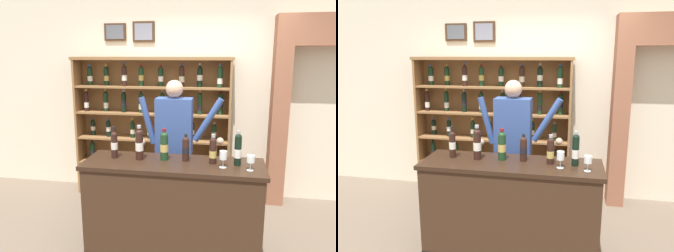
% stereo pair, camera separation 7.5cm
% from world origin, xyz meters
% --- Properties ---
extents(back_wall, '(12.00, 0.19, 3.13)m').
position_xyz_m(back_wall, '(-0.00, 1.65, 1.57)').
color(back_wall, beige).
rests_on(back_wall, ground).
extents(wine_shelf, '(2.16, 0.32, 1.93)m').
position_xyz_m(wine_shelf, '(-0.59, 1.40, 1.02)').
color(wine_shelf, olive).
rests_on(wine_shelf, ground).
extents(archway_doorway, '(1.58, 0.45, 2.43)m').
position_xyz_m(archway_doorway, '(1.77, 1.51, 1.39)').
color(archway_doorway, '#935B42').
rests_on(archway_doorway, ground).
extents(tasting_counter, '(1.72, 0.56, 0.95)m').
position_xyz_m(tasting_counter, '(-0.07, -0.00, 0.48)').
color(tasting_counter, '#382316').
rests_on(tasting_counter, ground).
extents(shopkeeper, '(0.97, 0.22, 1.68)m').
position_xyz_m(shopkeeper, '(-0.16, 0.62, 1.03)').
color(shopkeeper, '#2D3347').
rests_on(shopkeeper, ground).
extents(tasting_bottle_rosso, '(0.07, 0.07, 0.31)m').
position_xyz_m(tasting_bottle_rosso, '(-0.67, 0.05, 1.10)').
color(tasting_bottle_rosso, black).
rests_on(tasting_bottle_rosso, tasting_counter).
extents(tasting_bottle_chianti, '(0.08, 0.08, 0.34)m').
position_xyz_m(tasting_bottle_chianti, '(-0.41, 0.04, 1.11)').
color(tasting_bottle_chianti, black).
rests_on(tasting_bottle_chianti, tasting_counter).
extents(tasting_bottle_riserva, '(0.08, 0.08, 0.31)m').
position_xyz_m(tasting_bottle_riserva, '(-0.17, 0.06, 1.10)').
color(tasting_bottle_riserva, '#19381E').
rests_on(tasting_bottle_riserva, tasting_counter).
extents(tasting_bottle_super_tuscan, '(0.07, 0.07, 0.26)m').
position_xyz_m(tasting_bottle_super_tuscan, '(0.04, 0.07, 1.08)').
color(tasting_bottle_super_tuscan, black).
rests_on(tasting_bottle_super_tuscan, tasting_counter).
extents(tasting_bottle_prosecco, '(0.07, 0.07, 0.28)m').
position_xyz_m(tasting_bottle_prosecco, '(0.30, 0.04, 1.08)').
color(tasting_bottle_prosecco, black).
rests_on(tasting_bottle_prosecco, tasting_counter).
extents(tasting_bottle_bianco, '(0.07, 0.07, 0.33)m').
position_xyz_m(tasting_bottle_bianco, '(0.52, 0.03, 1.11)').
color(tasting_bottle_bianco, black).
rests_on(tasting_bottle_bianco, tasting_counter).
extents(wine_glass_left, '(0.07, 0.07, 0.16)m').
position_xyz_m(wine_glass_left, '(0.39, -0.07, 1.06)').
color(wine_glass_left, silver).
rests_on(wine_glass_left, tasting_counter).
extents(wine_glass_right, '(0.07, 0.07, 0.14)m').
position_xyz_m(wine_glass_right, '(0.63, -0.10, 1.05)').
color(wine_glass_right, silver).
rests_on(wine_glass_right, tasting_counter).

